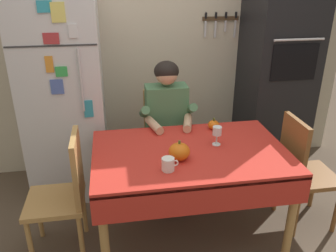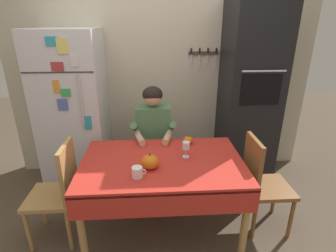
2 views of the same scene
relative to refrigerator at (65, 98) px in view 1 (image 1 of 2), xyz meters
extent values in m
plane|color=brown|center=(0.95, -0.96, -0.90)|extent=(10.00, 10.00, 0.00)
cube|color=beige|center=(1.00, 0.39, 0.40)|extent=(3.70, 0.10, 2.60)
cube|color=#4C3823|center=(1.50, 0.33, 0.61)|extent=(0.36, 0.02, 0.04)
cube|color=silver|center=(1.35, 0.32, 0.51)|extent=(0.02, 0.01, 0.15)
cube|color=black|center=(1.35, 0.32, 0.64)|extent=(0.02, 0.01, 0.06)
cube|color=silver|center=(1.45, 0.32, 0.51)|extent=(0.02, 0.01, 0.16)
cube|color=black|center=(1.45, 0.32, 0.64)|extent=(0.02, 0.01, 0.06)
cube|color=silver|center=(1.55, 0.32, 0.54)|extent=(0.02, 0.01, 0.11)
cube|color=black|center=(1.55, 0.32, 0.64)|extent=(0.02, 0.01, 0.06)
cube|color=silver|center=(1.65, 0.32, 0.51)|extent=(0.02, 0.01, 0.17)
cube|color=black|center=(1.65, 0.32, 0.64)|extent=(0.02, 0.01, 0.06)
cube|color=silver|center=(0.00, 0.00, 0.00)|extent=(0.68, 0.68, 1.80)
cylinder|color=silver|center=(0.19, -0.36, 0.25)|extent=(0.02, 0.02, 0.50)
cube|color=#333335|center=(0.00, -0.34, 0.52)|extent=(0.67, 0.01, 0.01)
cube|color=teal|center=(0.22, -0.35, 0.01)|extent=(0.07, 0.02, 0.14)
cube|color=#E5D666|center=(0.08, -0.35, 0.76)|extent=(0.10, 0.01, 0.14)
cube|color=green|center=(0.05, -0.35, 0.32)|extent=(0.09, 0.01, 0.08)
cube|color=silver|center=(0.17, -0.35, 0.62)|extent=(0.07, 0.01, 0.10)
cube|color=#B73338|center=(0.01, -0.35, 0.57)|extent=(0.12, 0.02, 0.08)
cube|color=#4C66B7|center=(0.00, -0.35, 0.21)|extent=(0.10, 0.01, 0.12)
cube|color=orange|center=(-0.03, -0.35, 0.38)|extent=(0.06, 0.01, 0.12)
cube|color=teal|center=(-0.01, -0.35, 0.80)|extent=(0.11, 0.02, 0.08)
cube|color=black|center=(2.00, 0.04, 0.15)|extent=(0.60, 0.60, 2.10)
cube|color=black|center=(2.00, -0.26, 0.30)|extent=(0.42, 0.01, 0.32)
cylinder|color=silver|center=(2.00, -0.29, 0.50)|extent=(0.45, 0.02, 0.02)
cylinder|color=tan|center=(0.31, -1.25, -0.55)|extent=(0.06, 0.06, 0.70)
cylinder|color=tan|center=(0.31, -0.47, -0.55)|extent=(0.06, 0.06, 0.70)
cylinder|color=tan|center=(1.59, -1.25, -0.55)|extent=(0.06, 0.06, 0.70)
cylinder|color=tan|center=(1.59, -0.47, -0.55)|extent=(0.06, 0.06, 0.70)
cube|color=red|center=(0.95, -0.86, -0.18)|extent=(1.40, 0.90, 0.04)
cube|color=red|center=(0.95, -1.30, -0.28)|extent=(1.40, 0.01, 0.20)
cube|color=tan|center=(0.88, -0.17, -0.47)|extent=(0.40, 0.40, 0.04)
cube|color=tan|center=(0.88, 0.01, -0.21)|extent=(0.36, 0.04, 0.48)
cylinder|color=tan|center=(0.71, -0.34, -0.69)|extent=(0.04, 0.04, 0.41)
cylinder|color=tan|center=(0.71, 0.00, -0.69)|extent=(0.04, 0.04, 0.41)
cylinder|color=tan|center=(1.05, -0.34, -0.69)|extent=(0.04, 0.04, 0.41)
cylinder|color=tan|center=(1.05, 0.00, -0.69)|extent=(0.04, 0.04, 0.41)
cube|color=#38384C|center=(0.78, -0.55, -0.86)|extent=(0.10, 0.22, 0.08)
cube|color=#38384C|center=(0.98, -0.55, -0.86)|extent=(0.10, 0.22, 0.08)
cylinder|color=#38384C|center=(0.78, -0.49, -0.67)|extent=(0.09, 0.09, 0.38)
cylinder|color=#38384C|center=(0.98, -0.49, -0.67)|extent=(0.09, 0.09, 0.38)
cube|color=#38384C|center=(0.79, -0.33, -0.40)|extent=(0.12, 0.40, 0.11)
cube|color=#38384C|center=(0.97, -0.33, -0.40)|extent=(0.12, 0.40, 0.11)
cube|color=#4C7F56|center=(0.88, -0.21, -0.11)|extent=(0.36, 0.20, 0.48)
cylinder|color=#4C7F56|center=(0.68, -0.28, -0.07)|extent=(0.07, 0.26, 0.18)
cylinder|color=#4C7F56|center=(1.08, -0.28, -0.07)|extent=(0.07, 0.26, 0.18)
cylinder|color=#D8A884|center=(0.74, -0.45, -0.13)|extent=(0.13, 0.27, 0.07)
cylinder|color=#D8A884|center=(1.02, -0.45, -0.13)|extent=(0.13, 0.27, 0.07)
sphere|color=#D8A884|center=(0.88, -0.23, 0.24)|extent=(0.19, 0.19, 0.19)
ellipsoid|color=black|center=(0.88, -0.22, 0.26)|extent=(0.21, 0.21, 0.17)
cube|color=tan|center=(-0.03, -0.89, -0.47)|extent=(0.40, 0.40, 0.04)
cube|color=tan|center=(0.15, -0.89, -0.21)|extent=(0.04, 0.36, 0.48)
cylinder|color=tan|center=(-0.20, -0.72, -0.69)|extent=(0.04, 0.04, 0.41)
cylinder|color=tan|center=(0.14, -0.72, -0.69)|extent=(0.04, 0.04, 0.41)
cylinder|color=tan|center=(-0.20, -1.06, -0.69)|extent=(0.04, 0.04, 0.41)
cylinder|color=tan|center=(0.14, -1.06, -0.69)|extent=(0.04, 0.04, 0.41)
cube|color=brown|center=(1.93, -0.88, -0.47)|extent=(0.40, 0.40, 0.04)
cube|color=brown|center=(1.75, -0.88, -0.21)|extent=(0.04, 0.36, 0.48)
cylinder|color=brown|center=(1.76, -1.05, -0.69)|extent=(0.04, 0.04, 0.41)
cylinder|color=brown|center=(2.10, -0.71, -0.69)|extent=(0.04, 0.04, 0.41)
cylinder|color=brown|center=(1.76, -0.71, -0.69)|extent=(0.04, 0.04, 0.41)
cylinder|color=white|center=(0.75, -1.11, -0.12)|extent=(0.08, 0.08, 0.09)
torus|color=white|center=(0.79, -1.11, -0.11)|extent=(0.05, 0.01, 0.05)
cylinder|color=white|center=(1.16, -0.80, -0.16)|extent=(0.06, 0.06, 0.01)
cylinder|color=white|center=(1.16, -0.80, -0.12)|extent=(0.01, 0.01, 0.08)
cylinder|color=white|center=(1.16, -0.80, -0.05)|extent=(0.07, 0.07, 0.06)
ellipsoid|color=orange|center=(1.22, -0.53, -0.12)|extent=(0.09, 0.09, 0.08)
cylinder|color=#4C6023|center=(1.22, -0.53, -0.07)|extent=(0.02, 0.02, 0.02)
ellipsoid|color=orange|center=(0.85, -0.98, -0.10)|extent=(0.15, 0.15, 0.12)
cylinder|color=#4C6023|center=(0.85, -0.98, -0.03)|extent=(0.02, 0.02, 0.02)
camera|label=1|loc=(0.43, -3.04, 1.02)|focal=37.30mm
camera|label=2|loc=(0.87, -2.86, 0.97)|focal=28.15mm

